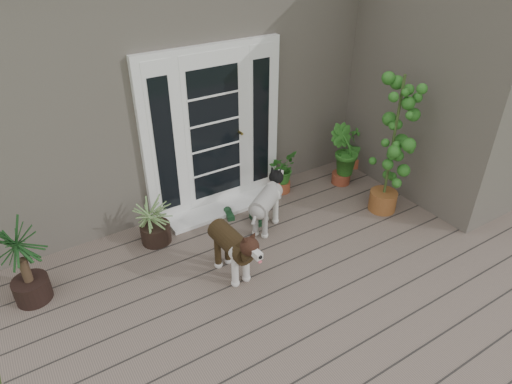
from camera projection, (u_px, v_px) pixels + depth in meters
deck at (331, 297)px, 4.80m from camera, size 6.20×4.60×0.12m
house_main at (164, 62)px, 7.06m from camera, size 7.40×4.00×3.10m
house_wing at (453, 85)px, 6.10m from camera, size 1.60×2.40×3.10m
door_unit at (214, 131)px, 5.69m from camera, size 1.90×0.14×2.15m
door_step at (224, 207)px, 6.10m from camera, size 1.60×0.40×0.05m
brindle_dog at (231, 250)px, 4.85m from camera, size 0.38×0.81×0.66m
white_dog at (266, 208)px, 5.58m from camera, size 0.79×0.68×0.62m
spider_plant at (154, 220)px, 5.35m from camera, size 0.79×0.79×0.64m
yucca at (22, 262)px, 4.44m from camera, size 0.78×0.78×0.99m
herb_a at (282, 176)px, 6.37m from camera, size 0.56×0.56×0.51m
herb_b at (343, 162)px, 6.53m from camera, size 0.64×0.64×0.68m
herb_c at (356, 149)px, 7.02m from camera, size 0.44×0.44×0.57m
sapling at (393, 145)px, 5.60m from camera, size 0.66×0.66×1.92m
clog_left at (229, 214)px, 5.94m from camera, size 0.19×0.29×0.08m
clog_right at (257, 219)px, 5.84m from camera, size 0.17×0.31×0.09m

